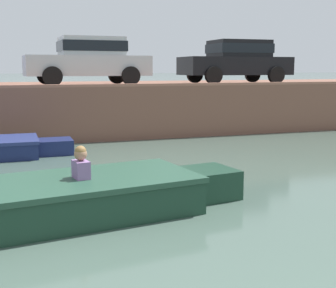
# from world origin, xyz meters

# --- Properties ---
(ground_plane) EXTENTS (400.00, 400.00, 0.00)m
(ground_plane) POSITION_xyz_m (0.00, 6.44, 0.00)
(ground_plane) COLOR #42564C
(far_quay_wall) EXTENTS (60.00, 6.00, 1.63)m
(far_quay_wall) POSITION_xyz_m (0.00, 15.87, 0.81)
(far_quay_wall) COLOR brown
(far_quay_wall) RESTS_ON ground
(far_wall_coping) EXTENTS (60.00, 0.24, 0.08)m
(far_wall_coping) POSITION_xyz_m (0.00, 12.99, 1.67)
(far_wall_coping) COLOR #925F4C
(far_wall_coping) RESTS_ON far_quay_wall
(motorboat_passing) EXTENTS (5.92, 2.36, 1.05)m
(motorboat_passing) POSITION_xyz_m (-1.28, 5.93, 0.29)
(motorboat_passing) COLOR #193828
(motorboat_passing) RESTS_ON ground
(car_centre_silver) EXTENTS (4.00, 2.02, 1.54)m
(car_centre_silver) POSITION_xyz_m (0.82, 14.76, 2.47)
(car_centre_silver) COLOR #B7BABC
(car_centre_silver) RESTS_ON far_quay_wall
(car_right_inner_black) EXTENTS (3.94, 1.96, 1.54)m
(car_right_inner_black) POSITION_xyz_m (6.20, 14.75, 2.47)
(car_right_inner_black) COLOR black
(car_right_inner_black) RESTS_ON far_quay_wall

